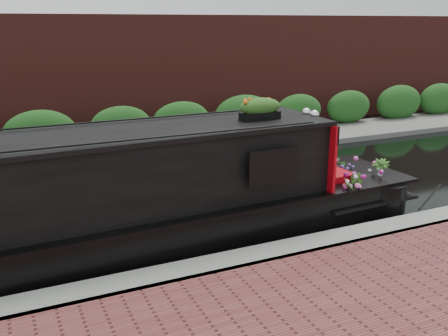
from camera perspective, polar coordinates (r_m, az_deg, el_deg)
name	(u,v)px	position (r m, az deg, el deg)	size (l,w,h in m)	color
ground	(171,205)	(10.77, -6.05, -4.19)	(80.00, 80.00, 0.00)	black
near_bank_coping	(240,272)	(7.98, 1.84, -11.80)	(40.00, 0.60, 0.50)	gray
far_bank_path	(124,158)	(14.63, -11.40, 1.13)	(40.00, 2.40, 0.34)	#63625E
far_hedge	(116,151)	(15.48, -12.20, 1.92)	(40.00, 1.10, 2.80)	#1E4E1A
far_brick_wall	(102,137)	(17.48, -13.75, 3.46)	(40.00, 1.00, 8.00)	#57221D
narrowboat	(106,210)	(8.44, -13.36, -4.68)	(11.50, 2.43, 2.68)	black
rope_fender	(394,193)	(11.49, 18.82, -2.74)	(0.35, 0.35, 0.34)	brown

